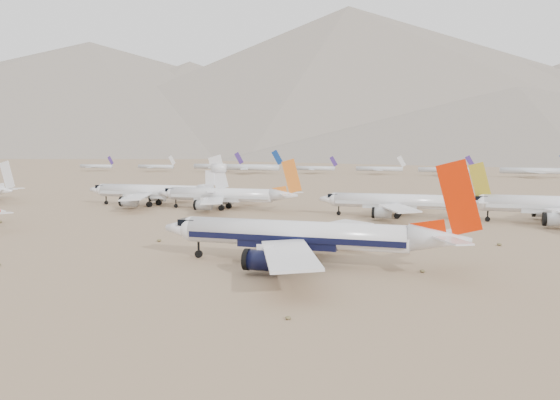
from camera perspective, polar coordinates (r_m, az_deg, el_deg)
ground at (r=93.53m, az=-0.60°, el=-6.79°), size 7000.00×7000.00×0.00m
main_airliner at (r=92.60m, az=2.94°, el=-3.76°), size 51.61×50.41×18.21m
row2_gold_tail at (r=158.75m, az=12.46°, el=-0.19°), size 45.10×44.10×16.06m
row2_orange_tail at (r=175.25m, az=-5.59°, el=0.49°), size 46.30×45.29×16.52m
row2_white_trijet at (r=189.07m, az=-12.72°, el=0.89°), size 49.67×48.54×17.60m
distant_storage_row at (r=400.71m, az=22.48°, el=2.88°), size 660.16×63.09×15.89m
mountain_range at (r=1743.75m, az=19.08°, el=10.84°), size 7354.00×3024.00×470.00m
desert_scrub at (r=66.67m, az=-7.92°, el=-11.68°), size 261.14×121.67×0.63m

